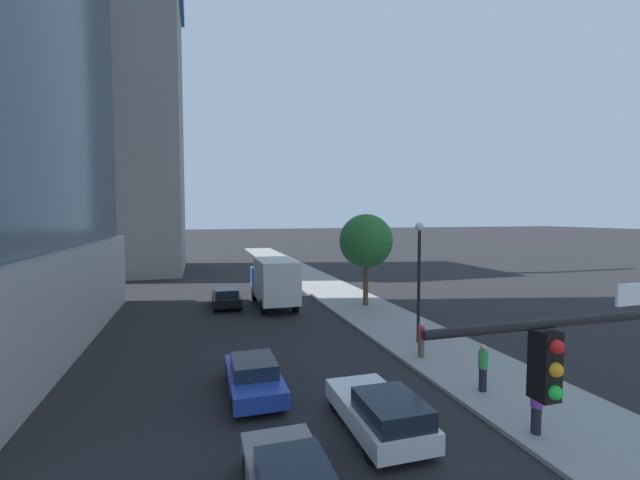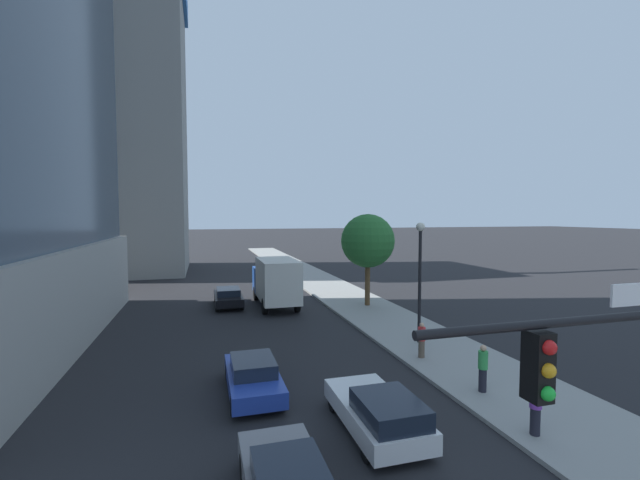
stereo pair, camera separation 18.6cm
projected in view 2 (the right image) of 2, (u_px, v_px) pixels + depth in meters
sidewalk at (410, 333)px, 22.53m from camera, size 4.83×120.00×0.15m
construction_building at (121, 108)px, 46.48m from camera, size 24.09×15.18×42.10m
traffic_light_pole at (640, 379)px, 6.67m from camera, size 6.23×0.48×5.50m
street_lamp at (420, 265)px, 20.43m from camera, size 0.44×0.44×6.04m
street_tree at (368, 241)px, 28.95m from camera, size 3.79×3.79×6.49m
car_white at (379, 412)px, 12.21m from camera, size 1.94×4.32×1.39m
car_blue at (253, 376)px, 15.00m from camera, size 1.81×4.31×1.34m
car_black at (228, 297)px, 29.47m from camera, size 1.89×4.45×1.33m
box_truck at (276, 280)px, 29.20m from camera, size 2.49×6.86×3.47m
pedestrian_red_shirt at (422, 340)px, 18.41m from camera, size 0.34×0.34×1.58m
pedestrian_green_shirt at (483, 368)px, 14.83m from camera, size 0.34×0.34×1.72m
pedestrian_purple_shirt at (536, 407)px, 11.90m from camera, size 0.34×0.34×1.63m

